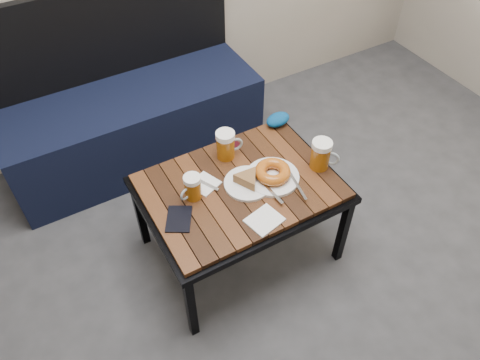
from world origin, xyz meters
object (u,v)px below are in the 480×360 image
plate_pie (248,181)px  beer_mug_left (192,187)px  beer_mug_right (321,155)px  passport_navy (179,219)px  cafe_table (240,191)px  knit_pouch (278,120)px  passport_burgundy (228,142)px  plate_bagel (273,174)px  bench (132,118)px  beer_mug_centre (226,145)px

plate_pie → beer_mug_left: bearing=167.2°
beer_mug_right → passport_navy: 0.67m
cafe_table → knit_pouch: 0.45m
beer_mug_left → passport_burgundy: size_ratio=1.04×
plate_pie → passport_navy: bearing=-175.2°
beer_mug_right → plate_bagel: size_ratio=0.47×
beer_mug_left → passport_navy: beer_mug_left is taller
bench → beer_mug_centre: size_ratio=10.17×
beer_mug_right → plate_pie: beer_mug_right is taller
beer_mug_centre → beer_mug_right: size_ratio=0.97×
plate_bagel → knit_pouch: plate_bagel is taller
cafe_table → beer_mug_left: size_ratio=7.24×
bench → knit_pouch: bearing=-50.0°
plate_bagel → passport_navy: 0.45m
beer_mug_right → passport_navy: (-0.67, 0.03, -0.07)m
beer_mug_centre → passport_navy: size_ratio=1.02×
plate_bagel → plate_pie: bearing=169.2°
beer_mug_right → passport_navy: bearing=-139.2°
beer_mug_left → passport_burgundy: beer_mug_left is taller
beer_mug_right → knit_pouch: (-0.00, 0.34, -0.04)m
beer_mug_right → passport_burgundy: bearing=173.0°
beer_mug_right → knit_pouch: beer_mug_right is taller
beer_mug_left → knit_pouch: bearing=-175.9°
passport_burgundy → knit_pouch: knit_pouch is taller
bench → beer_mug_right: 1.16m
beer_mug_centre → plate_pie: size_ratio=0.67×
beer_mug_left → passport_navy: (-0.10, -0.08, -0.05)m
beer_mug_centre → passport_burgundy: size_ratio=1.24×
cafe_table → beer_mug_right: beer_mug_right is taller
plate_bagel → knit_pouch: (0.22, 0.30, 0.00)m
bench → passport_burgundy: 0.73m
bench → passport_burgundy: bearing=-67.7°
beer_mug_left → knit_pouch: size_ratio=0.91×
beer_mug_left → plate_pie: size_ratio=0.57×
passport_navy → knit_pouch: (0.67, 0.30, 0.02)m
beer_mug_right → passport_navy: beer_mug_right is taller
passport_burgundy → passport_navy: bearing=-145.3°
beer_mug_left → knit_pouch: 0.61m
passport_burgundy → plate_bagel: bearing=-82.3°
plate_bagel → knit_pouch: 0.37m
bench → beer_mug_left: 0.91m
beer_mug_left → bench: bearing=-109.0°
plate_pie → passport_navy: 0.34m
plate_pie → plate_bagel: (0.11, -0.02, 0.00)m
cafe_table → plate_bagel: 0.16m
beer_mug_right → plate_pie: (-0.33, 0.06, -0.05)m
bench → plate_pie: bearing=-77.2°
bench → beer_mug_right: size_ratio=9.86×
beer_mug_centre → plate_bagel: bearing=-56.1°
cafe_table → beer_mug_right: size_ratio=5.91×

